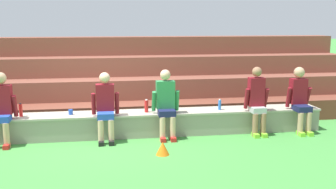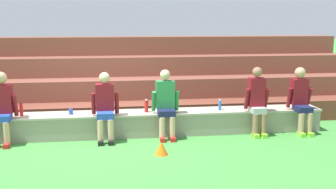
% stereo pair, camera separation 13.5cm
% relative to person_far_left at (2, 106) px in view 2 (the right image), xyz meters
% --- Properties ---
extents(ground_plane, '(80.00, 80.00, 0.00)m').
position_rel_person_far_left_xyz_m(ground_plane, '(1.81, -0.00, -0.73)').
color(ground_plane, '#428E3D').
extents(stone_seating_wall, '(9.10, 0.61, 0.47)m').
position_rel_person_far_left_xyz_m(stone_seating_wall, '(1.81, 0.28, -0.48)').
color(stone_seating_wall, gray).
rests_on(stone_seating_wall, ground).
extents(brick_bleachers, '(12.66, 2.57, 1.88)m').
position_rel_person_far_left_xyz_m(brick_bleachers, '(1.81, 2.45, -0.03)').
color(brick_bleachers, brown).
rests_on(brick_bleachers, ground).
extents(person_far_left, '(0.54, 0.52, 1.37)m').
position_rel_person_far_left_xyz_m(person_far_left, '(0.00, 0.00, 0.00)').
color(person_far_left, tan).
rests_on(person_far_left, ground).
extents(person_left_of_center, '(0.53, 0.57, 1.32)m').
position_rel_person_far_left_xyz_m(person_left_of_center, '(1.90, -0.02, -0.03)').
color(person_left_of_center, '#DBAD89').
rests_on(person_left_of_center, ground).
extents(person_center, '(0.54, 0.55, 1.35)m').
position_rel_person_far_left_xyz_m(person_center, '(3.08, 0.02, -0.01)').
color(person_center, '#DBAD89').
rests_on(person_center, ground).
extents(person_right_of_center, '(0.49, 0.48, 1.38)m').
position_rel_person_far_left_xyz_m(person_right_of_center, '(4.93, -0.04, -0.01)').
color(person_right_of_center, '#996B4C').
rests_on(person_right_of_center, ground).
extents(person_far_right, '(0.51, 0.62, 1.35)m').
position_rel_person_far_left_xyz_m(person_far_right, '(5.88, 0.00, -0.01)').
color(person_far_right, tan).
rests_on(person_far_right, ground).
extents(water_bottle_near_left, '(0.07, 0.07, 0.26)m').
position_rel_person_far_left_xyz_m(water_bottle_near_left, '(0.28, 0.26, -0.13)').
color(water_bottle_near_left, red).
rests_on(water_bottle_near_left, stone_seating_wall).
extents(water_bottle_mid_left, '(0.08, 0.08, 0.26)m').
position_rel_person_far_left_xyz_m(water_bottle_mid_left, '(2.71, 0.25, -0.13)').
color(water_bottle_mid_left, red).
rests_on(water_bottle_mid_left, stone_seating_wall).
extents(water_bottle_center_gap, '(0.06, 0.06, 0.22)m').
position_rel_person_far_left_xyz_m(water_bottle_center_gap, '(4.24, 0.24, -0.15)').
color(water_bottle_center_gap, blue).
rests_on(water_bottle_center_gap, stone_seating_wall).
extents(plastic_cup_right_end, '(0.09, 0.09, 0.10)m').
position_rel_person_far_left_xyz_m(plastic_cup_right_end, '(1.22, 0.28, -0.20)').
color(plastic_cup_right_end, blue).
rests_on(plastic_cup_right_end, stone_seating_wall).
extents(sports_cone, '(0.23, 0.23, 0.23)m').
position_rel_person_far_left_xyz_m(sports_cone, '(2.86, -1.01, -0.61)').
color(sports_cone, orange).
rests_on(sports_cone, ground).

